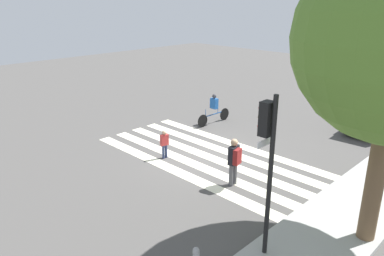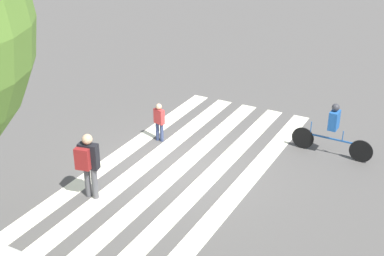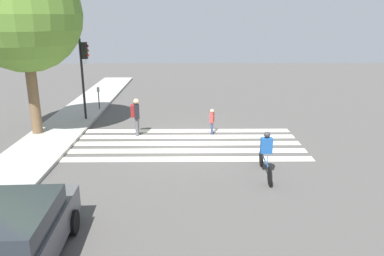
{
  "view_description": "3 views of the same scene",
  "coord_description": "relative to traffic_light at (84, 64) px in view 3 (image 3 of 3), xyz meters",
  "views": [
    {
      "loc": [
        10.88,
        9.88,
        6.42
      ],
      "look_at": [
        0.47,
        -0.46,
        1.28
      ],
      "focal_mm": 35.0,
      "sensor_mm": 36.0,
      "label": 1
    },
    {
      "loc": [
        -6.5,
        11.37,
        7.46
      ],
      "look_at": [
        -0.3,
        -0.14,
        1.24
      ],
      "focal_mm": 50.0,
      "sensor_mm": 36.0,
      "label": 2
    },
    {
      "loc": [
        -15.73,
        -0.04,
        5.4
      ],
      "look_at": [
        -0.53,
        -0.19,
        0.87
      ],
      "focal_mm": 35.0,
      "sensor_mm": 36.0,
      "label": 3
    }
  ],
  "objects": [
    {
      "name": "ground_plane",
      "position": [
        -3.77,
        -5.35,
        -3.06
      ],
      "size": [
        60.0,
        60.0,
        0.0
      ],
      "primitive_type": "plane",
      "color": "#4C4947"
    },
    {
      "name": "sidewalk_curb",
      "position": [
        -3.77,
        0.9,
        -2.99
      ],
      "size": [
        36.0,
        2.5,
        0.14
      ],
      "color": "#9E9E99",
      "rests_on": "ground_plane"
    },
    {
      "name": "crosswalk_stripes",
      "position": [
        -3.77,
        -5.35,
        -3.05
      ],
      "size": [
        4.38,
        10.0,
        0.01
      ],
      "color": "#F2EDCC",
      "rests_on": "ground_plane"
    },
    {
      "name": "traffic_light",
      "position": [
        0.0,
        0.0,
        0.0
      ],
      "size": [
        0.6,
        0.5,
        4.36
      ],
      "color": "black",
      "rests_on": "ground_plane"
    },
    {
      "name": "parking_meter",
      "position": [
        2.37,
        -0.06,
        -1.99
      ],
      "size": [
        0.15,
        0.15,
        1.44
      ],
      "color": "black",
      "rests_on": "ground_plane"
    },
    {
      "name": "street_tree",
      "position": [
        -2.53,
        1.74,
        2.42
      ],
      "size": [
        5.0,
        5.0,
        8.0
      ],
      "color": "brown",
      "rests_on": "ground_plane"
    },
    {
      "name": "pedestrian_child_with_backpack",
      "position": [
        -2.52,
        -2.93,
        -2.02
      ],
      "size": [
        0.53,
        0.47,
        1.77
      ],
      "rotation": [
        0.0,
        0.0,
        3.35
      ],
      "color": "#4C4C51",
      "rests_on": "ground_plane"
    },
    {
      "name": "pedestrian_adult_blue_shirt",
      "position": [
        -2.38,
        -6.51,
        -2.36
      ],
      "size": [
        0.37,
        0.24,
        1.23
      ],
      "rotation": [
        0.0,
        0.0,
        2.87
      ],
      "color": "navy",
      "rests_on": "ground_plane"
    },
    {
      "name": "cyclist_near_curb",
      "position": [
        -7.27,
        -8.1,
        -2.19
      ],
      "size": [
        2.39,
        0.4,
        1.62
      ],
      "rotation": [
        0.0,
        0.0,
        -0.02
      ],
      "color": "black",
      "rests_on": "ground_plane"
    },
    {
      "name": "car_parked_dark_suv",
      "position": [
        -12.34,
        -1.63,
        -2.3
      ],
      "size": [
        4.5,
        2.02,
        1.48
      ],
      "rotation": [
        0.0,
        0.0,
        0.05
      ],
      "color": "#4C4C51",
      "rests_on": "ground_plane"
    }
  ]
}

